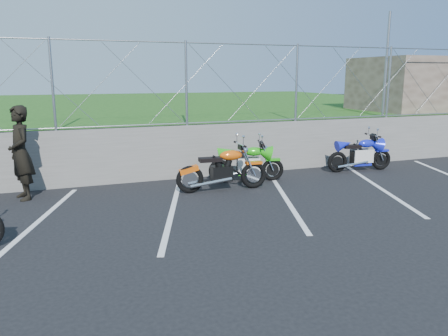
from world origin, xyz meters
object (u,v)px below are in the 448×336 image
object	(u,v)px
sportbike_green	(247,164)
person_standing	(21,153)
naked_orange	(224,171)
sportbike_blue	(361,156)

from	to	relation	value
sportbike_green	person_standing	world-z (taller)	person_standing
person_standing	naked_orange	bearing A→B (deg)	59.19
sportbike_blue	person_standing	size ratio (longest dim) A/B	0.97
person_standing	sportbike_blue	bearing A→B (deg)	69.06
sportbike_green	person_standing	size ratio (longest dim) A/B	0.93
naked_orange	sportbike_green	distance (m)	1.05
sportbike_green	sportbike_blue	distance (m)	3.27
naked_orange	sportbike_green	world-z (taller)	naked_orange
naked_orange	sportbike_blue	size ratio (longest dim) A/B	1.12
naked_orange	sportbike_blue	world-z (taller)	naked_orange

